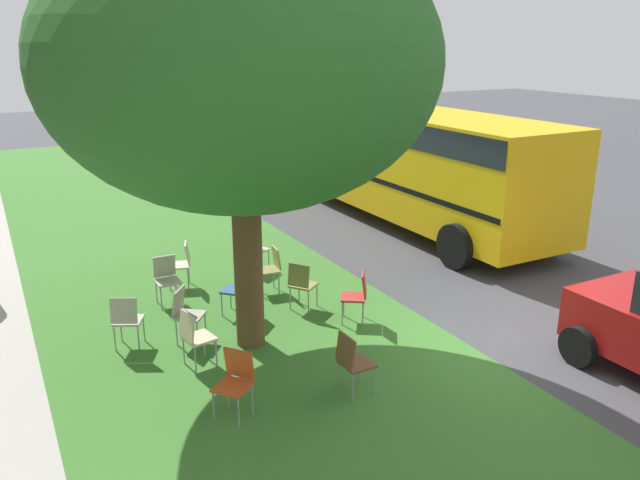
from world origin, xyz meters
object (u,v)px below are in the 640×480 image
chair_4 (302,282)px  chair_10 (235,379)px  chair_0 (358,293)px  chair_2 (238,286)px  street_tree (241,64)px  chair_9 (182,261)px  chair_8 (352,359)px  chair_5 (127,318)px  chair_11 (186,311)px  school_bus (397,151)px  chair_1 (166,276)px  chair_7 (194,334)px  chair_3 (254,246)px  chair_6 (271,266)px

chair_4 → chair_10: same height
chair_0 → chair_2: (1.23, 1.66, 0.00)m
street_tree → chair_9: 4.70m
street_tree → chair_8: size_ratio=7.17×
chair_5 → chair_11: same height
chair_2 → chair_5: 2.02m
street_tree → chair_0: (-0.10, -1.90, -3.73)m
chair_4 → chair_11: same height
chair_8 → chair_9: (4.88, 0.87, 0.00)m
chair_0 → school_bus: bearing=-40.1°
chair_1 → chair_10: same height
street_tree → chair_9: size_ratio=7.17×
chair_7 → chair_2: bearing=-40.6°
chair_10 → chair_4: bearing=-41.0°
chair_3 → chair_9: same height
chair_1 → chair_9: (0.65, -0.48, 0.00)m
street_tree → chair_1: size_ratio=7.17×
chair_0 → chair_7: size_ratio=1.00×
chair_7 → chair_11: size_ratio=1.00×
chair_1 → chair_7: bearing=173.7°
chair_9 → chair_8: bearing=-169.9°
chair_2 → chair_1: bearing=42.2°
chair_0 → chair_10: bearing=120.5°
chair_5 → chair_9: size_ratio=1.00×
chair_3 → chair_6: bearing=172.4°
school_bus → chair_0: bearing=139.9°
chair_5 → chair_0: bearing=-102.9°
chair_6 → school_bus: 6.29m
chair_3 → chair_10: bearing=155.0°
chair_0 → chair_1: size_ratio=1.00×
chair_1 → chair_2: (-1.06, -0.96, 0.00)m
chair_6 → chair_7: bearing=134.5°
chair_8 → chair_9: 4.95m
street_tree → chair_11: size_ratio=7.17×
chair_4 → chair_10: 3.37m
chair_2 → chair_10: bearing=158.1°
chair_2 → chair_9: bearing=15.6°
chair_10 → school_bus: 10.10m
chair_0 → chair_5: 3.73m
chair_8 → chair_10: same height
chair_3 → street_tree: bearing=156.5°
chair_2 → school_bus: (4.03, -6.09, 1.24)m
chair_0 → chair_5: (0.83, 3.63, 0.00)m
chair_4 → chair_8: 2.89m
chair_0 → chair_1: (2.29, 2.62, 0.00)m
chair_0 → chair_7: (-0.22, 2.89, 0.00)m
chair_2 → chair_11: bearing=117.5°
chair_2 → chair_4: size_ratio=1.00×
chair_6 → chair_11: size_ratio=1.00×
street_tree → chair_0: size_ratio=7.17×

